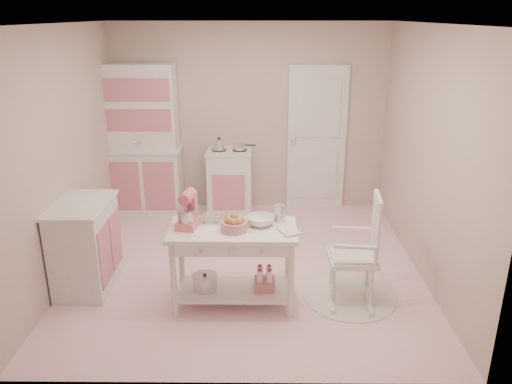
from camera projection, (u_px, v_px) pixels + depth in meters
room_shell at (246, 122)px, 5.09m from camera, size 3.84×3.84×2.62m
door at (317, 139)px, 7.05m from camera, size 0.82×0.05×2.04m
hutch at (142, 141)px, 6.87m from camera, size 1.06×0.50×2.08m
stove at (230, 182)px, 7.00m from camera, size 0.62×0.57×0.92m
base_cabinet at (86, 246)px, 5.08m from camera, size 0.54×0.84×0.92m
lace_rug at (349, 297)px, 5.01m from camera, size 0.92×0.92×0.01m
rocking_chair at (353, 248)px, 4.83m from camera, size 0.55×0.77×1.10m
work_table at (233, 266)px, 4.79m from camera, size 1.20×0.60×0.80m
stand_mixer at (187, 210)px, 4.62m from camera, size 0.25×0.31×0.34m
cookie_tray at (218, 220)px, 4.83m from camera, size 0.34×0.24×0.02m
bread_basket at (235, 226)px, 4.60m from camera, size 0.25×0.25×0.09m
mixing_bowl at (261, 221)px, 4.72m from camera, size 0.27×0.27×0.08m
metal_pitcher at (279, 213)px, 4.78m from camera, size 0.10×0.10×0.17m
recipe_book at (281, 233)px, 4.54m from camera, size 0.23×0.26×0.02m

